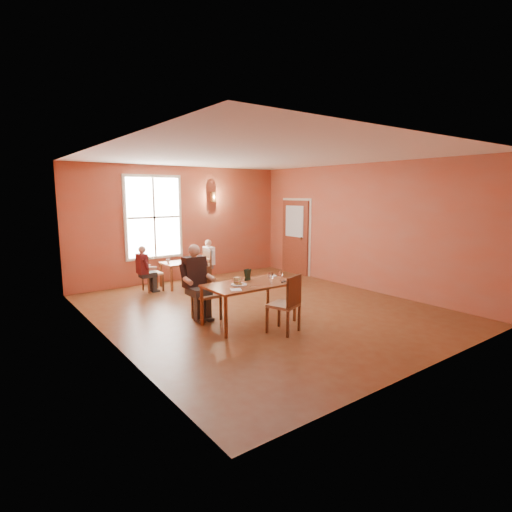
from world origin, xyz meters
TOP-DOWN VIEW (x-y plane):
  - ground at (0.00, 0.00)m, footprint 6.00×7.00m
  - wall_back at (0.00, 3.50)m, footprint 6.00×0.04m
  - wall_front at (0.00, -3.50)m, footprint 6.00×0.04m
  - wall_left at (-3.00, 0.00)m, footprint 0.04×7.00m
  - wall_right at (3.00, 0.00)m, footprint 0.04×7.00m
  - ceiling at (0.00, 0.00)m, footprint 6.00×7.00m
  - window at (-0.80, 3.45)m, footprint 1.36×0.10m
  - door at (2.94, 2.30)m, footprint 0.12×1.04m
  - wall_sconce at (0.90, 3.40)m, footprint 0.16×0.16m
  - main_table at (-0.73, -0.58)m, footprint 1.55×0.87m
  - chair_diner_main at (-1.23, 0.07)m, footprint 0.42×0.42m
  - diner_main at (-1.23, 0.04)m, footprint 0.53×0.53m
  - chair_empty at (-0.54, -1.29)m, footprint 0.55×0.55m
  - plate_food at (-0.95, -0.59)m, footprint 0.29×0.29m
  - sandwich at (-0.95, -0.53)m, footprint 0.12×0.12m
  - goblet_b at (-0.12, -0.72)m, footprint 0.08×0.08m
  - goblet_c at (-0.41, -0.79)m, footprint 0.09×0.09m
  - menu_stand at (-0.60, -0.35)m, footprint 0.14×0.09m
  - knife at (-0.75, -0.80)m, footprint 0.22×0.03m
  - napkin at (-1.17, -0.83)m, footprint 0.24×0.24m
  - side_plate at (-0.01, -0.35)m, footprint 0.21×0.21m
  - sunglasses at (-0.16, -0.85)m, footprint 0.13×0.08m
  - second_table at (-0.53, 2.73)m, footprint 0.70×0.70m
  - chair_diner_white at (0.12, 2.73)m, footprint 0.40×0.40m
  - diner_white at (0.15, 2.73)m, footprint 0.43×0.43m
  - chair_diner_maroon at (-1.18, 2.73)m, footprint 0.39×0.39m
  - diner_maroon at (-1.21, 2.73)m, footprint 0.43×0.43m
  - cup_a at (-0.42, 2.63)m, footprint 0.12×0.12m
  - cup_b at (-0.72, 2.87)m, footprint 0.11×0.11m

SIDE VIEW (x-z plane):
  - ground at x=0.00m, z-range -0.01..0.01m
  - second_table at x=-0.53m, z-range 0.00..0.62m
  - main_table at x=-0.73m, z-range 0.00..0.73m
  - chair_diner_maroon at x=-1.18m, z-range 0.00..0.89m
  - chair_diner_white at x=0.12m, z-range 0.00..0.90m
  - chair_diner_main at x=-1.23m, z-range 0.00..0.95m
  - chair_empty at x=-0.54m, z-range 0.00..0.98m
  - diner_maroon at x=-1.21m, z-range 0.00..1.07m
  - diner_white at x=0.15m, z-range 0.00..1.07m
  - cup_a at x=-0.42m, z-range 0.62..0.70m
  - cup_b at x=-0.72m, z-range 0.62..0.70m
  - diner_main at x=-1.23m, z-range 0.00..1.33m
  - knife at x=-0.75m, z-range 0.73..0.73m
  - napkin at x=-1.17m, z-range 0.73..0.73m
  - side_plate at x=-0.01m, z-range 0.73..0.74m
  - sunglasses at x=-0.16m, z-range 0.73..0.74m
  - plate_food at x=-0.95m, z-range 0.73..0.76m
  - sandwich at x=-0.95m, z-range 0.73..0.84m
  - goblet_b at x=-0.12m, z-range 0.73..0.91m
  - goblet_c at x=-0.41m, z-range 0.73..0.93m
  - menu_stand at x=-0.60m, z-range 0.73..0.93m
  - door at x=2.94m, z-range 0.00..2.10m
  - wall_back at x=0.00m, z-range 0.00..3.00m
  - wall_front at x=0.00m, z-range 0.00..3.00m
  - wall_left at x=-3.00m, z-range 0.00..3.00m
  - wall_right at x=3.00m, z-range 0.00..3.00m
  - window at x=-0.80m, z-range 0.72..2.68m
  - wall_sconce at x=0.90m, z-range 2.06..2.34m
  - ceiling at x=0.00m, z-range 2.98..3.02m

